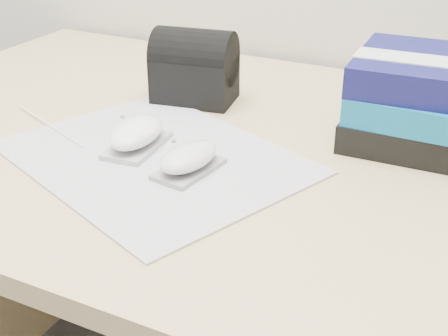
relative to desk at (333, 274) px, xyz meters
The scene contains 7 objects.
desk is the anchor object (origin of this frame).
mousepad 0.37m from the desk, 143.48° to the right, with size 0.40×0.31×0.00m, color #95939B.
mouse_rear 0.40m from the desk, 149.73° to the right, with size 0.07×0.12×0.05m.
mouse_front 0.35m from the desk, 131.01° to the right, with size 0.07×0.11×0.04m.
usb_cable 0.51m from the desk, 160.75° to the right, with size 0.00×0.00×0.21m, color white.
book_stack 0.33m from the desk, 28.10° to the left, with size 0.26×0.21×0.13m.
pouch 0.41m from the desk, 168.66° to the left, with size 0.15×0.11×0.12m.
Camera 1 is at (0.21, 0.82, 1.11)m, focal length 50.00 mm.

